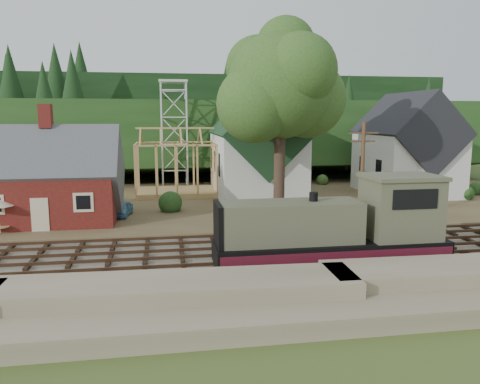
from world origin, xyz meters
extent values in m
plane|color=#384C1E|center=(0.00, 0.00, 0.00)|extent=(140.00, 140.00, 0.00)
cube|color=#7F7259|center=(0.00, -8.50, 0.00)|extent=(64.00, 5.00, 1.60)
cube|color=#726B5B|center=(0.00, 0.00, 0.08)|extent=(64.00, 11.00, 0.16)
cube|color=brown|center=(0.00, 18.00, 0.15)|extent=(64.00, 26.00, 0.30)
cube|color=#1E3F19|center=(0.00, 42.00, 0.00)|extent=(70.00, 28.96, 12.74)
cube|color=black|center=(0.00, 58.00, 0.00)|extent=(80.00, 20.00, 12.00)
cube|color=#521412|center=(-16.00, 11.00, 2.20)|extent=(10.00, 7.00, 3.80)
cube|color=#4C4C51|center=(-16.00, 11.00, 4.10)|extent=(10.80, 7.41, 7.41)
cube|color=#521412|center=(-16.00, 11.00, 8.40)|extent=(0.90, 0.90, 1.80)
cube|color=beige|center=(-16.00, 7.48, 1.50)|extent=(1.20, 0.06, 2.40)
cube|color=silver|center=(2.00, 20.00, 3.50)|extent=(8.00, 12.00, 6.40)
cube|color=#163219|center=(2.00, 20.00, 6.70)|extent=(8.40, 12.96, 8.40)
cube|color=silver|center=(2.00, 14.00, 8.70)|extent=(2.40, 2.40, 4.00)
cone|color=#163219|center=(2.00, 14.00, 12.00)|extent=(5.37, 5.37, 2.60)
cube|color=silver|center=(18.00, 19.00, 3.50)|extent=(8.00, 10.00, 6.40)
cube|color=black|center=(18.00, 19.00, 6.70)|extent=(8.40, 10.80, 8.40)
cube|color=tan|center=(-6.00, 22.00, 0.55)|extent=(8.00, 6.00, 0.50)
cube|color=tan|center=(-6.00, 22.00, 7.20)|extent=(8.00, 0.18, 0.18)
cube|color=silver|center=(-7.40, 26.60, 6.30)|extent=(0.18, 0.18, 12.00)
cube|color=silver|center=(-4.60, 26.60, 6.30)|extent=(0.18, 0.18, 12.00)
cube|color=silver|center=(-7.40, 29.40, 6.30)|extent=(0.18, 0.18, 12.00)
cube|color=silver|center=(-4.60, 29.40, 6.30)|extent=(0.18, 0.18, 12.00)
cube|color=silver|center=(-6.00, 28.00, 12.30)|extent=(3.20, 3.20, 0.25)
cylinder|color=#38281E|center=(2.00, 10.00, 4.30)|extent=(0.90, 0.90, 8.00)
sphere|color=#32501E|center=(2.00, 10.00, 10.80)|extent=(8.40, 8.40, 8.40)
sphere|color=#32501E|center=(4.50, 11.00, 9.80)|extent=(6.40, 6.40, 6.40)
sphere|color=#32501E|center=(-0.20, 9.20, 9.30)|extent=(6.00, 6.00, 6.00)
cylinder|color=#4C331E|center=(7.00, 5.20, 4.00)|extent=(0.28, 0.28, 8.00)
cube|color=#4C331E|center=(7.00, 5.20, 7.20)|extent=(2.20, 0.12, 0.12)
cube|color=#4C331E|center=(7.00, 5.20, 6.60)|extent=(1.80, 0.12, 0.12)
cube|color=black|center=(1.70, -3.00, 0.34)|extent=(12.62, 2.63, 0.37)
cube|color=black|center=(1.70, -3.00, 1.09)|extent=(12.62, 3.05, 1.16)
cube|color=#5B5A42|center=(-0.62, -3.00, 2.77)|extent=(7.57, 2.42, 2.21)
cube|color=#5B5A42|center=(5.69, -3.00, 3.35)|extent=(3.79, 2.94, 3.37)
cube|color=#5B5A42|center=(5.69, -3.00, 5.08)|extent=(4.00, 3.16, 0.21)
cube|color=black|center=(5.69, -4.49, 4.09)|extent=(2.52, 0.06, 1.05)
cube|color=#50111F|center=(1.70, -4.55, 1.09)|extent=(12.62, 0.04, 0.74)
cube|color=#50111F|center=(1.70, -1.45, 1.09)|extent=(12.62, 0.04, 0.74)
cylinder|color=black|center=(0.64, -3.00, 3.98)|extent=(0.46, 0.46, 0.74)
imported|color=#5592B8|center=(-10.76, 11.91, 0.88)|extent=(1.87, 3.56, 1.16)
imported|color=#719D6C|center=(-17.99, 9.02, 0.88)|extent=(3.59, 1.37, 1.17)
cylinder|color=tan|center=(-18.72, 7.51, 0.74)|extent=(1.38, 1.38, 0.08)
camera|label=1|loc=(-7.23, -26.74, 8.35)|focal=35.00mm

